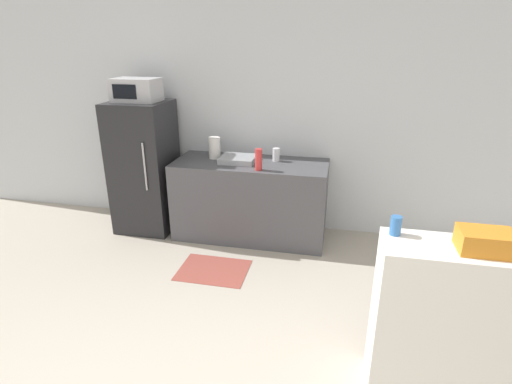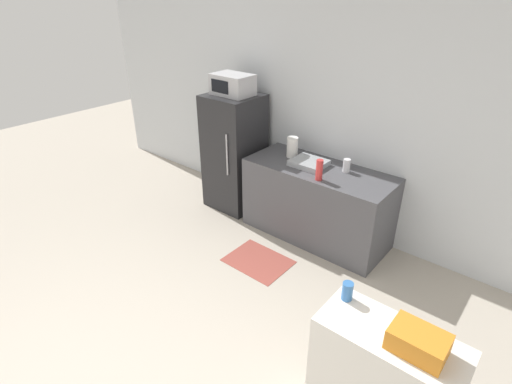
{
  "view_description": "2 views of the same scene",
  "coord_description": "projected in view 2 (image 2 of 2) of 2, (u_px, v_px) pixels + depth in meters",
  "views": [
    {
      "loc": [
        0.93,
        -1.0,
        2.11
      ],
      "look_at": [
        0.29,
        1.97,
        0.95
      ],
      "focal_mm": 28.0,
      "sensor_mm": 36.0,
      "label": 1
    },
    {
      "loc": [
        2.02,
        -0.48,
        2.69
      ],
      "look_at": [
        -0.08,
        2.04,
        0.96
      ],
      "focal_mm": 28.0,
      "sensor_mm": 36.0,
      "label": 2
    }
  ],
  "objects": [
    {
      "name": "jar",
      "position": [
        347.0,
        291.0,
        2.32
      ],
      "size": [
        0.07,
        0.07,
        0.12
      ],
      "primitive_type": "cylinder",
      "color": "#336BB2",
      "rests_on": "shelf_cabinet"
    },
    {
      "name": "refrigerator",
      "position": [
        234.0,
        153.0,
        5.12
      ],
      "size": [
        0.64,
        0.63,
        1.49
      ],
      "color": "#232326",
      "rests_on": "ground_plane"
    },
    {
      "name": "microwave",
      "position": [
        232.0,
        85.0,
        4.71
      ],
      "size": [
        0.48,
        0.34,
        0.24
      ],
      "color": "#BCBCC1",
      "rests_on": "refrigerator"
    },
    {
      "name": "bottle_tall",
      "position": [
        319.0,
        170.0,
        4.08
      ],
      "size": [
        0.07,
        0.07,
        0.22
      ],
      "primitive_type": "cylinder",
      "color": "red",
      "rests_on": "counter"
    },
    {
      "name": "wall_back",
      "position": [
        340.0,
        122.0,
        4.44
      ],
      "size": [
        8.0,
        0.06,
        2.6
      ],
      "primitive_type": "cube",
      "color": "silver",
      "rests_on": "ground_plane"
    },
    {
      "name": "paper_towel_roll",
      "position": [
        292.0,
        147.0,
        4.62
      ],
      "size": [
        0.13,
        0.13,
        0.24
      ],
      "primitive_type": "cylinder",
      "color": "white",
      "rests_on": "counter"
    },
    {
      "name": "bottle_short",
      "position": [
        347.0,
        165.0,
        4.28
      ],
      "size": [
        0.08,
        0.08,
        0.14
      ],
      "primitive_type": "cylinder",
      "color": "silver",
      "rests_on": "counter"
    },
    {
      "name": "counter",
      "position": [
        317.0,
        203.0,
        4.58
      ],
      "size": [
        1.67,
        0.69,
        0.87
      ],
      "primitive_type": "cube",
      "color": "#4C4C51",
      "rests_on": "ground_plane"
    },
    {
      "name": "sink_basin",
      "position": [
        309.0,
        163.0,
        4.44
      ],
      "size": [
        0.37,
        0.33,
        0.06
      ],
      "primitive_type": "cube",
      "color": "#9EA3A8",
      "rests_on": "counter"
    },
    {
      "name": "basket",
      "position": [
        418.0,
        342.0,
        1.99
      ],
      "size": [
        0.28,
        0.19,
        0.12
      ],
      "primitive_type": "cube",
      "color": "orange",
      "rests_on": "shelf_cabinet"
    },
    {
      "name": "kitchen_rug",
      "position": [
        258.0,
        261.0,
        4.32
      ],
      "size": [
        0.67,
        0.51,
        0.01
      ],
      "primitive_type": "cube",
      "color": "#99473D",
      "rests_on": "ground_plane"
    }
  ]
}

